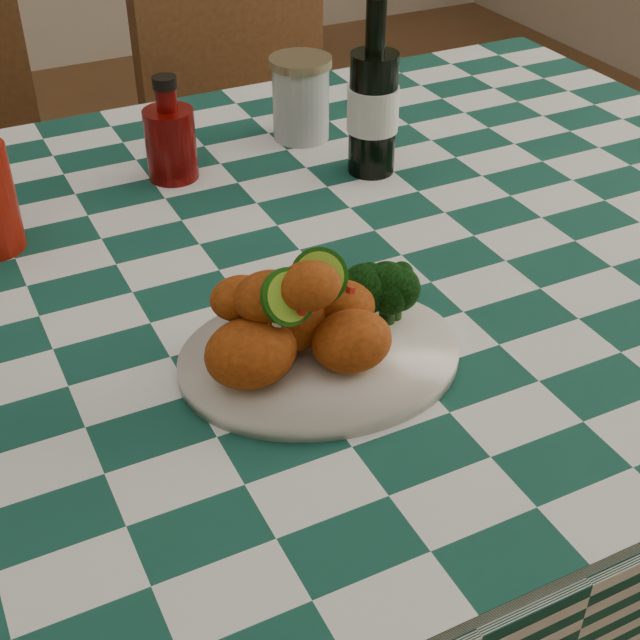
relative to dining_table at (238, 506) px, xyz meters
name	(u,v)px	position (x,y,z in m)	size (l,w,h in m)	color
dining_table	(238,506)	(0.00, 0.00, 0.00)	(1.66, 1.06, 0.79)	#14463A
plate	(320,358)	(0.03, -0.21, 0.40)	(0.28, 0.22, 0.02)	silver
fried_chicken_pile	(305,311)	(0.01, -0.21, 0.46)	(0.16, 0.12, 0.11)	#A94110
broccoli_side	(393,295)	(0.11, -0.20, 0.44)	(0.09, 0.09, 0.06)	black
ketchup_bottle	(169,129)	(0.03, 0.25, 0.46)	(0.07, 0.07, 0.14)	#5E0604
mason_jar	(301,98)	(0.24, 0.29, 0.45)	(0.09, 0.09, 0.12)	#B2BCBA
beer_bottle	(374,89)	(0.28, 0.15, 0.51)	(0.07, 0.07, 0.23)	black
wooden_chair_right	(284,201)	(0.38, 0.68, 0.07)	(0.42, 0.44, 0.92)	#472814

